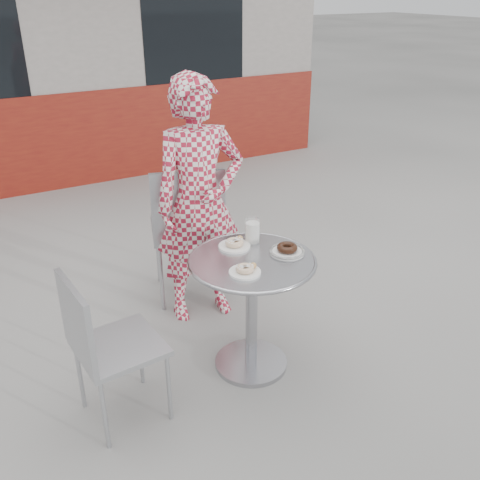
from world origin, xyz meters
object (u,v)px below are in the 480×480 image
bistro_table (252,287)px  plate_near (245,270)px  seated_person (200,203)px  chair_far (188,255)px  plate_checker (287,250)px  milk_cup (252,231)px  plate_far (235,244)px  chair_left (120,374)px

bistro_table → plate_near: bearing=-133.5°
seated_person → plate_near: (-0.12, -0.77, -0.07)m
bistro_table → chair_far: (0.02, 0.91, -0.22)m
plate_checker → milk_cup: milk_cup is taller
plate_far → plate_checker: size_ratio=0.91×
chair_left → plate_far: bearing=-81.0°
milk_cup → plate_far: bearing=-173.7°
plate_checker → milk_cup: bearing=113.0°
chair_far → chair_left: bearing=67.6°
chair_far → plate_near: bearing=101.0°
bistro_table → milk_cup: (0.11, 0.19, 0.23)m
plate_near → bistro_table: bearing=46.5°
chair_left → plate_checker: (0.97, -0.01, 0.46)m
seated_person → plate_far: bearing=-85.4°
chair_far → plate_near: size_ratio=6.04×
plate_checker → milk_cup: (-0.09, 0.21, 0.05)m
bistro_table → chair_left: 0.82m
chair_left → seated_person: bearing=-54.0°
plate_checker → plate_far: bearing=136.5°
plate_far → plate_near: bearing=-108.5°
bistro_table → seated_person: seated_person is taller
plate_far → milk_cup: bearing=6.3°
chair_far → bistro_table: bearing=106.7°
chair_left → plate_checker: 1.07m
chair_far → chair_left: size_ratio=1.19×
plate_near → milk_cup: 0.37m
chair_far → milk_cup: size_ratio=7.15×
seated_person → milk_cup: size_ratio=11.42×
seated_person → plate_far: size_ratio=8.86×
bistro_table → plate_near: size_ratio=4.29×
seated_person → milk_cup: bearing=-71.0°
milk_cup → chair_far: bearing=97.2°
bistro_table → chair_left: bearing=-178.6°
plate_far → chair_far: bearing=87.7°
seated_person → plate_near: seated_person is taller
bistro_table → plate_far: 0.26m
seated_person → plate_checker: seated_person is taller
chair_far → seated_person: seated_person is taller
bistro_table → chair_far: size_ratio=0.71×
seated_person → plate_checker: 0.72m
chair_far → plate_checker: 1.04m
bistro_table → plate_far: (-0.01, 0.17, 0.19)m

